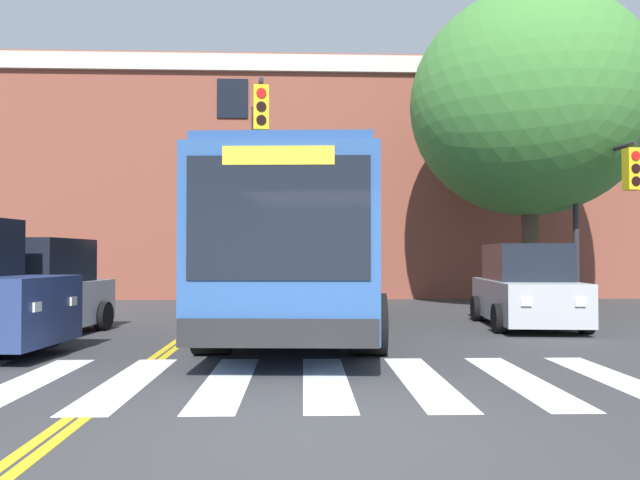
% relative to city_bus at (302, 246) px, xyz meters
% --- Properties ---
extents(ground_plane, '(120.00, 120.00, 0.00)m').
position_rel_city_bus_xyz_m(ground_plane, '(0.14, -7.77, -1.78)').
color(ground_plane, '#38383A').
extents(crosswalk, '(9.22, 3.44, 0.01)m').
position_rel_city_bus_xyz_m(crosswalk, '(-0.37, -5.41, -1.77)').
color(crosswalk, white).
rests_on(crosswalk, ground).
extents(lane_line_yellow_inner, '(0.12, 36.00, 0.01)m').
position_rel_city_bus_xyz_m(lane_line_yellow_inner, '(-2.32, 8.59, -1.77)').
color(lane_line_yellow_inner, gold).
rests_on(lane_line_yellow_inner, ground).
extents(lane_line_yellow_outer, '(0.12, 36.00, 0.01)m').
position_rel_city_bus_xyz_m(lane_line_yellow_outer, '(-2.16, 8.59, -1.77)').
color(lane_line_yellow_outer, gold).
rests_on(lane_line_yellow_outer, ground).
extents(city_bus, '(3.47, 11.01, 3.21)m').
position_rel_city_bus_xyz_m(city_bus, '(0.00, 0.00, 0.00)').
color(city_bus, '#2D5699').
rests_on(city_bus, ground).
extents(car_white_near_lane, '(2.20, 3.84, 1.90)m').
position_rel_city_bus_xyz_m(car_white_near_lane, '(-5.13, -1.00, -0.91)').
color(car_white_near_lane, white).
rests_on(car_white_near_lane, ground).
extents(car_silver_far_lane, '(2.23, 3.96, 1.82)m').
position_rel_city_bus_xyz_m(car_silver_far_lane, '(4.96, 0.34, -0.94)').
color(car_silver_far_lane, '#B7BABF').
rests_on(car_silver_far_lane, ground).
extents(car_teal_behind_bus, '(2.54, 4.61, 1.91)m').
position_rel_city_bus_xyz_m(car_teal_behind_bus, '(0.13, 9.01, -0.92)').
color(car_teal_behind_bus, '#236B70').
rests_on(car_teal_behind_bus, ground).
extents(traffic_light_near_corner, '(0.53, 2.67, 4.63)m').
position_rel_city_bus_xyz_m(traffic_light_near_corner, '(7.74, 2.55, 1.30)').
color(traffic_light_near_corner, '#28282D').
rests_on(traffic_light_near_corner, ground).
extents(traffic_light_overhead, '(0.68, 4.22, 5.85)m').
position_rel_city_bus_xyz_m(traffic_light_overhead, '(-1.15, 2.99, 2.23)').
color(traffic_light_overhead, '#28282D').
rests_on(traffic_light_overhead, ground).
extents(street_tree_curbside_large, '(9.19, 9.26, 9.28)m').
position_rel_city_bus_xyz_m(street_tree_curbside_large, '(6.70, 4.63, 4.22)').
color(street_tree_curbside_large, '#4C3D2D').
rests_on(street_tree_curbside_large, ground).
extents(building_facade, '(39.72, 7.41, 8.85)m').
position_rel_city_bus_xyz_m(building_facade, '(-2.39, 12.56, 2.65)').
color(building_facade, brown).
rests_on(building_facade, ground).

